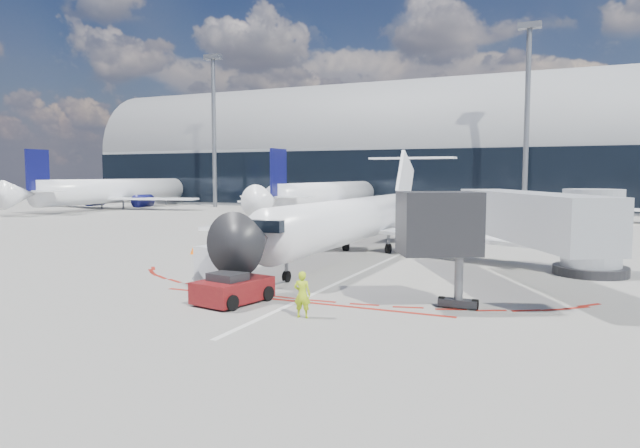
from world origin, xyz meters
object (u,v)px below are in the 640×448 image
at_px(regional_jet, 360,218).
at_px(ramp_worker, 302,294).
at_px(uld_container, 220,268).
at_px(pushback_tug, 233,289).

relative_size(regional_jet, ramp_worker, 16.60).
relative_size(ramp_worker, uld_container, 0.71).
distance_m(regional_jet, pushback_tug, 16.50).
relative_size(regional_jet, uld_container, 11.78).
bearing_deg(pushback_tug, regional_jet, 101.04).
distance_m(pushback_tug, uld_container, 3.02).
height_order(ramp_worker, uld_container, uld_container).
height_order(regional_jet, ramp_worker, regional_jet).
relative_size(pushback_tug, uld_container, 2.06).
xyz_separation_m(pushback_tug, ramp_worker, (3.93, -1.12, 0.32)).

